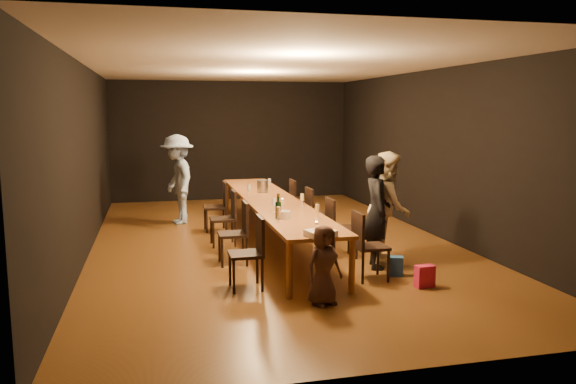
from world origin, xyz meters
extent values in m
plane|color=#442811|center=(0.00, 0.00, 0.00)|extent=(10.00, 10.00, 0.00)
cube|color=black|center=(0.00, 5.00, 1.50)|extent=(6.00, 0.04, 3.00)
cube|color=black|center=(0.00, -5.00, 1.50)|extent=(6.00, 0.04, 3.00)
cube|color=black|center=(-3.00, 0.00, 1.50)|extent=(0.04, 10.00, 3.00)
cube|color=black|center=(3.00, 0.00, 1.50)|extent=(0.04, 10.00, 3.00)
cube|color=silver|center=(0.00, 0.00, 3.00)|extent=(6.00, 10.00, 0.04)
cube|color=#9C5B2D|center=(0.00, 0.00, 0.72)|extent=(0.90, 6.00, 0.05)
cylinder|color=#9C5B2D|center=(-0.40, -2.90, 0.35)|extent=(0.08, 0.08, 0.70)
cylinder|color=#9C5B2D|center=(0.40, -2.90, 0.35)|extent=(0.08, 0.08, 0.70)
cylinder|color=#9C5B2D|center=(-0.40, 2.90, 0.35)|extent=(0.08, 0.08, 0.70)
cylinder|color=#9C5B2D|center=(0.40, 2.90, 0.35)|extent=(0.08, 0.08, 0.70)
imported|color=black|center=(1.15, -1.85, 0.81)|extent=(0.51, 0.67, 1.63)
imported|color=beige|center=(1.45, -1.58, 0.83)|extent=(0.88, 0.98, 1.67)
imported|color=#839ECB|center=(-1.50, 2.07, 0.90)|extent=(0.89, 1.27, 1.79)
imported|color=#442C26|center=(-0.06, -3.20, 0.47)|extent=(0.54, 0.45, 0.95)
cube|color=#C41D4A|center=(1.40, -2.89, 0.14)|extent=(0.25, 0.15, 0.29)
cube|color=#225193|center=(1.24, -2.32, 0.14)|extent=(0.25, 0.21, 0.27)
cube|color=white|center=(-0.01, -2.90, 0.79)|extent=(0.39, 0.34, 0.08)
cube|color=black|center=(-0.01, -2.93, 0.83)|extent=(0.13, 0.11, 0.00)
cube|color=red|center=(-0.01, -2.83, 0.83)|extent=(0.17, 0.07, 0.00)
cylinder|color=silver|center=(-0.19, -1.71, 0.81)|extent=(0.24, 0.24, 0.11)
cylinder|color=silver|center=(0.01, 0.91, 0.87)|extent=(0.27, 0.27, 0.23)
cylinder|color=#B2B7B2|center=(0.15, -2.18, 0.77)|extent=(0.05, 0.05, 0.03)
cylinder|color=#B2B7B2|center=(0.15, -0.13, 0.77)|extent=(0.05, 0.05, 0.03)
cylinder|color=#B2B7B2|center=(0.15, 1.67, 0.77)|extent=(0.05, 0.05, 0.03)
camera|label=1|loc=(-1.94, -9.28, 2.26)|focal=35.00mm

